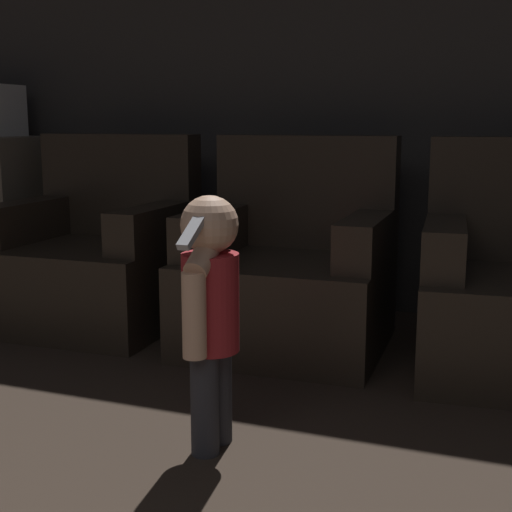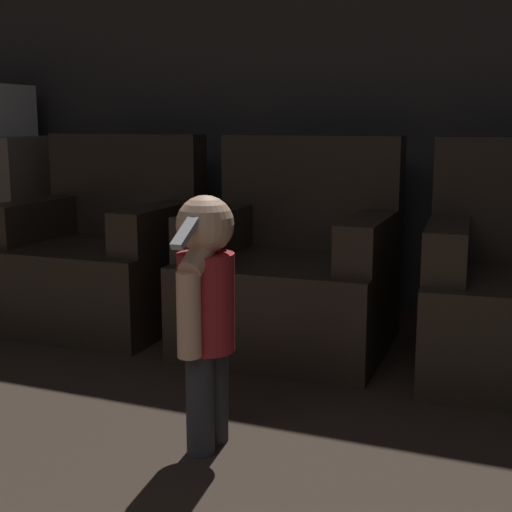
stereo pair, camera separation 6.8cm
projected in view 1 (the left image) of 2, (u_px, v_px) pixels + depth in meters
The scene contains 4 objects.
wall_back at pixel (384, 63), 3.66m from camera, with size 8.40×0.05×2.60m.
armchair_left at pixel (97, 259), 3.59m from camera, with size 0.88×0.83×0.94m.
armchair_middle at pixel (291, 275), 3.23m from camera, with size 0.89×0.83×0.94m.
person_toddler at pixel (209, 303), 2.15m from camera, with size 0.17×0.32×0.79m.
Camera 1 is at (0.73, 0.73, 1.01)m, focal length 50.00 mm.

